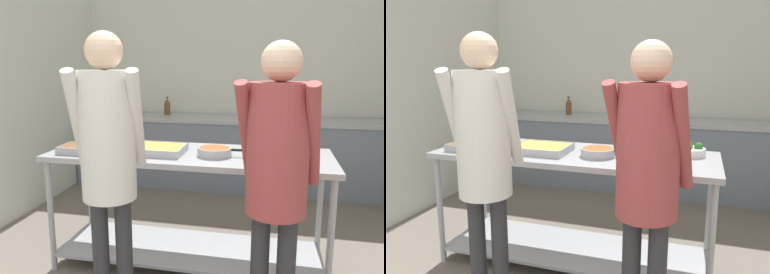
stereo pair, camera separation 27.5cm
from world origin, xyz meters
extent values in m
cube|color=silver|center=(0.00, 4.22, 1.32)|extent=(4.10, 0.06, 2.65)
cube|color=slate|center=(0.00, 3.85, 0.43)|extent=(3.94, 0.62, 0.86)
cube|color=#9EA0A8|center=(0.00, 3.85, 0.88)|extent=(3.94, 0.65, 0.04)
cube|color=black|center=(-0.46, 3.85, 0.89)|extent=(0.47, 0.44, 0.02)
cube|color=#9EA0A8|center=(-0.07, 1.88, 0.89)|extent=(2.09, 0.72, 0.04)
cube|color=#9EA0A8|center=(-0.07, 1.88, 0.12)|extent=(2.01, 0.64, 0.02)
cylinder|color=#9EA0A8|center=(-1.07, 1.57, 0.43)|extent=(0.04, 0.04, 0.87)
cylinder|color=#9EA0A8|center=(0.92, 1.57, 0.43)|extent=(0.04, 0.04, 0.87)
cylinder|color=#9EA0A8|center=(-1.07, 2.19, 0.43)|extent=(0.04, 0.04, 0.87)
cylinder|color=#9EA0A8|center=(0.92, 2.19, 0.43)|extent=(0.04, 0.04, 0.87)
cube|color=#9EA0A8|center=(-0.78, 1.72, 0.91)|extent=(0.47, 0.26, 0.01)
cube|color=brown|center=(-0.78, 1.72, 0.94)|extent=(0.44, 0.24, 0.04)
cube|color=#9EA0A8|center=(-0.78, 1.60, 0.93)|extent=(0.47, 0.01, 0.05)
cube|color=#9EA0A8|center=(-0.78, 1.85, 0.93)|extent=(0.47, 0.01, 0.05)
cube|color=#9EA0A8|center=(-1.01, 1.72, 0.93)|extent=(0.01, 0.26, 0.05)
cube|color=#9EA0A8|center=(-0.55, 1.72, 0.93)|extent=(0.01, 0.26, 0.05)
cube|color=#9EA0A8|center=(-0.31, 1.82, 0.91)|extent=(0.41, 0.33, 0.01)
cube|color=gold|center=(-0.31, 1.82, 0.94)|extent=(0.38, 0.31, 0.04)
cube|color=#9EA0A8|center=(-0.31, 1.66, 0.93)|extent=(0.41, 0.01, 0.05)
cube|color=#9EA0A8|center=(-0.31, 1.98, 0.93)|extent=(0.41, 0.01, 0.05)
cube|color=#9EA0A8|center=(-0.51, 1.82, 0.93)|extent=(0.01, 0.33, 0.05)
cube|color=#9EA0A8|center=(-0.11, 1.82, 0.93)|extent=(0.01, 0.33, 0.05)
cylinder|color=#9EA0A8|center=(0.13, 1.82, 0.94)|extent=(0.25, 0.25, 0.06)
cylinder|color=brown|center=(0.13, 1.82, 0.96)|extent=(0.22, 0.22, 0.01)
cylinder|color=black|center=(0.32, 1.82, 0.96)|extent=(0.14, 0.02, 0.02)
cylinder|color=white|center=(0.49, 1.95, 0.91)|extent=(0.27, 0.27, 0.01)
cylinder|color=white|center=(0.49, 1.95, 0.92)|extent=(0.27, 0.27, 0.01)
cylinder|color=white|center=(0.49, 1.95, 0.94)|extent=(0.26, 0.26, 0.01)
cylinder|color=silver|center=(0.76, 2.05, 0.94)|extent=(0.21, 0.21, 0.06)
sphere|color=#2D702D|center=(0.81, 2.05, 0.98)|extent=(0.06, 0.06, 0.06)
sphere|color=#2D702D|center=(0.74, 2.09, 0.98)|extent=(0.06, 0.06, 0.06)
sphere|color=#2D702D|center=(0.74, 2.02, 0.98)|extent=(0.06, 0.06, 0.06)
cylinder|color=#2D2D33|center=(0.49, 1.21, 0.38)|extent=(0.11, 0.11, 0.76)
cylinder|color=#993D3D|center=(0.39, 1.23, 1.20)|extent=(0.13, 0.32, 0.57)
cylinder|color=#993D3D|center=(0.73, 1.16, 1.20)|extent=(0.13, 0.32, 0.57)
cylinder|color=#993D3D|center=(0.56, 1.19, 1.12)|extent=(0.33, 0.33, 0.71)
sphere|color=beige|center=(0.56, 1.19, 1.57)|extent=(0.21, 0.21, 0.21)
cylinder|color=#2D2D33|center=(-0.45, 1.13, 0.40)|extent=(0.10, 0.10, 0.79)
cylinder|color=#2D2D33|center=(-0.31, 1.16, 0.40)|extent=(0.10, 0.10, 0.79)
cylinder|color=silver|center=(-0.54, 1.11, 1.25)|extent=(0.14, 0.33, 0.59)
cylinder|color=silver|center=(-0.22, 1.18, 1.25)|extent=(0.14, 0.33, 0.59)
cylinder|color=silver|center=(-0.38, 1.14, 1.16)|extent=(0.31, 0.31, 0.73)
sphere|color=beige|center=(-0.38, 1.14, 1.63)|extent=(0.21, 0.21, 0.21)
cylinder|color=brown|center=(-0.84, 3.94, 0.98)|extent=(0.08, 0.08, 0.16)
cone|color=brown|center=(-0.84, 3.94, 1.09)|extent=(0.07, 0.07, 0.06)
cylinder|color=black|center=(-0.84, 3.94, 1.13)|extent=(0.03, 0.03, 0.02)
camera|label=1|loc=(0.53, -0.78, 1.56)|focal=35.00mm
camera|label=2|loc=(0.80, -0.71, 1.56)|focal=35.00mm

